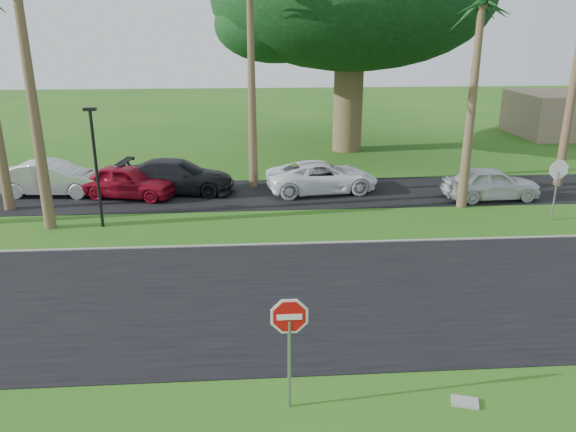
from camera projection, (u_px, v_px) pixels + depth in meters
The scene contains 14 objects.
ground at pixel (261, 332), 14.43m from camera, with size 120.00×120.00×0.00m, color #225715.
road at pixel (259, 297), 16.31m from camera, with size 120.00×8.00×0.02m, color black.
parking_strip at pixel (254, 194), 26.23m from camera, with size 120.00×5.00×0.02m, color black.
curb at pixel (257, 245), 20.13m from camera, with size 120.00×0.12×0.06m, color gray.
stop_sign_near at pixel (289, 331), 11.06m from camera, with size 1.05×0.07×2.62m.
stop_sign_far at pixel (558, 178), 22.23m from camera, with size 1.05×0.07×2.62m.
palm_right_near at pixel (482, 6), 21.85m from camera, with size 5.00×5.00×9.50m.
streetlight_right at pixel (96, 160), 21.19m from camera, with size 0.45×0.25×4.64m.
car_silver at pixel (53, 179), 25.90m from camera, with size 1.67×4.79×1.58m, color silver.
car_red at pixel (128, 181), 25.54m from camera, with size 1.78×4.43×1.51m, color maroon.
car_dark at pixel (178, 177), 26.29m from camera, with size 2.16×5.32×1.55m, color black.
car_minivan at pixel (322, 177), 26.39m from camera, with size 2.41×5.22×1.45m, color white.
car_pickup at pixel (491, 184), 25.30m from camera, with size 1.73×4.29×1.46m, color silver.
utility_slab at pixel (465, 402), 11.71m from camera, with size 0.55×0.35×0.06m, color gray.
Camera 1 is at (-0.23, -12.71, 7.48)m, focal length 35.00 mm.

